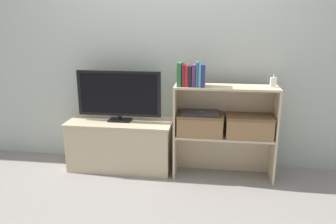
{
  "coord_description": "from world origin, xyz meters",
  "views": [
    {
      "loc": [
        0.41,
        -2.83,
        1.46
      ],
      "look_at": [
        0.0,
        0.15,
        0.63
      ],
      "focal_mm": 35.0,
      "sensor_mm": 36.0,
      "label": 1
    }
  ],
  "objects_px": {
    "book_crimson": "(187,76)",
    "storage_basket_right": "(249,125)",
    "book_forest": "(180,74)",
    "baby_monitor": "(273,82)",
    "book_navy": "(203,75)",
    "book_skyblue": "(200,75)",
    "tv": "(119,95)",
    "book_plum": "(194,75)",
    "book_charcoal": "(190,76)",
    "laptop": "(200,113)",
    "storage_basket_left": "(200,123)",
    "book_teal": "(197,74)",
    "book_maroon": "(184,75)",
    "tv_stand": "(121,144)"
  },
  "relations": [
    {
      "from": "book_skyblue",
      "to": "book_plum",
      "type": "bearing_deg",
      "value": 180.0
    },
    {
      "from": "book_forest",
      "to": "book_maroon",
      "type": "relative_size",
      "value": 1.07
    },
    {
      "from": "book_crimson",
      "to": "storage_basket_right",
      "type": "bearing_deg",
      "value": 3.2
    },
    {
      "from": "book_skyblue",
      "to": "book_crimson",
      "type": "bearing_deg",
      "value": 180.0
    },
    {
      "from": "baby_monitor",
      "to": "storage_basket_left",
      "type": "xyz_separation_m",
      "value": [
        -0.64,
        -0.01,
        -0.41
      ]
    },
    {
      "from": "book_skyblue",
      "to": "book_charcoal",
      "type": "bearing_deg",
      "value": 180.0
    },
    {
      "from": "book_forest",
      "to": "laptop",
      "type": "bearing_deg",
      "value": 9.39
    },
    {
      "from": "book_forest",
      "to": "book_teal",
      "type": "relative_size",
      "value": 0.97
    },
    {
      "from": "storage_basket_left",
      "to": "storage_basket_right",
      "type": "relative_size",
      "value": 1.0
    },
    {
      "from": "baby_monitor",
      "to": "book_maroon",
      "type": "bearing_deg",
      "value": -176.58
    },
    {
      "from": "tv",
      "to": "book_maroon",
      "type": "relative_size",
      "value": 4.21
    },
    {
      "from": "book_crimson",
      "to": "storage_basket_right",
      "type": "distance_m",
      "value": 0.74
    },
    {
      "from": "storage_basket_right",
      "to": "book_charcoal",
      "type": "bearing_deg",
      "value": -176.65
    },
    {
      "from": "book_crimson",
      "to": "book_navy",
      "type": "bearing_deg",
      "value": 0.0
    },
    {
      "from": "tv",
      "to": "book_teal",
      "type": "distance_m",
      "value": 0.81
    },
    {
      "from": "book_teal",
      "to": "book_skyblue",
      "type": "relative_size",
      "value": 1.1
    },
    {
      "from": "book_skyblue",
      "to": "book_navy",
      "type": "distance_m",
      "value": 0.03
    },
    {
      "from": "tv",
      "to": "book_charcoal",
      "type": "distance_m",
      "value": 0.74
    },
    {
      "from": "tv",
      "to": "book_charcoal",
      "type": "xyz_separation_m",
      "value": [
        0.7,
        -0.11,
        0.22
      ]
    },
    {
      "from": "book_charcoal",
      "to": "book_skyblue",
      "type": "distance_m",
      "value": 0.09
    },
    {
      "from": "book_navy",
      "to": "book_forest",
      "type": "bearing_deg",
      "value": 180.0
    },
    {
      "from": "book_charcoal",
      "to": "laptop",
      "type": "height_order",
      "value": "book_charcoal"
    },
    {
      "from": "book_skyblue",
      "to": "book_navy",
      "type": "bearing_deg",
      "value": 0.0
    },
    {
      "from": "book_teal",
      "to": "baby_monitor",
      "type": "bearing_deg",
      "value": 4.02
    },
    {
      "from": "book_charcoal",
      "to": "book_navy",
      "type": "relative_size",
      "value": 0.92
    },
    {
      "from": "book_skyblue",
      "to": "storage_basket_left",
      "type": "height_order",
      "value": "book_skyblue"
    },
    {
      "from": "storage_basket_left",
      "to": "storage_basket_right",
      "type": "xyz_separation_m",
      "value": [
        0.45,
        0.0,
        0.0
      ]
    },
    {
      "from": "book_plum",
      "to": "book_navy",
      "type": "distance_m",
      "value": 0.08
    },
    {
      "from": "tv_stand",
      "to": "book_teal",
      "type": "distance_m",
      "value": 1.08
    },
    {
      "from": "tv",
      "to": "book_crimson",
      "type": "distance_m",
      "value": 0.72
    },
    {
      "from": "baby_monitor",
      "to": "laptop",
      "type": "relative_size",
      "value": 0.34
    },
    {
      "from": "tv",
      "to": "storage_basket_left",
      "type": "height_order",
      "value": "tv"
    },
    {
      "from": "book_charcoal",
      "to": "tv",
      "type": "bearing_deg",
      "value": 170.95
    },
    {
      "from": "tv_stand",
      "to": "storage_basket_right",
      "type": "distance_m",
      "value": 1.29
    },
    {
      "from": "book_teal",
      "to": "tv_stand",
      "type": "bearing_deg",
      "value": 171.59
    },
    {
      "from": "tv_stand",
      "to": "storage_basket_right",
      "type": "relative_size",
      "value": 2.43
    },
    {
      "from": "book_maroon",
      "to": "book_charcoal",
      "type": "relative_size",
      "value": 1.07
    },
    {
      "from": "book_crimson",
      "to": "baby_monitor",
      "type": "distance_m",
      "value": 0.77
    },
    {
      "from": "book_plum",
      "to": "book_navy",
      "type": "bearing_deg",
      "value": 0.0
    },
    {
      "from": "baby_monitor",
      "to": "laptop",
      "type": "bearing_deg",
      "value": -178.65
    },
    {
      "from": "baby_monitor",
      "to": "storage_basket_left",
      "type": "bearing_deg",
      "value": -178.65
    },
    {
      "from": "book_forest",
      "to": "book_charcoal",
      "type": "relative_size",
      "value": 1.15
    },
    {
      "from": "book_crimson",
      "to": "storage_basket_left",
      "type": "distance_m",
      "value": 0.48
    },
    {
      "from": "book_plum",
      "to": "storage_basket_left",
      "type": "distance_m",
      "value": 0.47
    },
    {
      "from": "baby_monitor",
      "to": "laptop",
      "type": "xyz_separation_m",
      "value": [
        -0.64,
        -0.01,
        -0.3
      ]
    },
    {
      "from": "baby_monitor",
      "to": "storage_basket_right",
      "type": "height_order",
      "value": "baby_monitor"
    },
    {
      "from": "book_forest",
      "to": "baby_monitor",
      "type": "xyz_separation_m",
      "value": [
        0.83,
        0.05,
        -0.06
      ]
    },
    {
      "from": "book_charcoal",
      "to": "book_teal",
      "type": "relative_size",
      "value": 0.84
    },
    {
      "from": "book_charcoal",
      "to": "book_plum",
      "type": "height_order",
      "value": "book_plum"
    },
    {
      "from": "storage_basket_right",
      "to": "book_crimson",
      "type": "bearing_deg",
      "value": -176.8
    }
  ]
}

